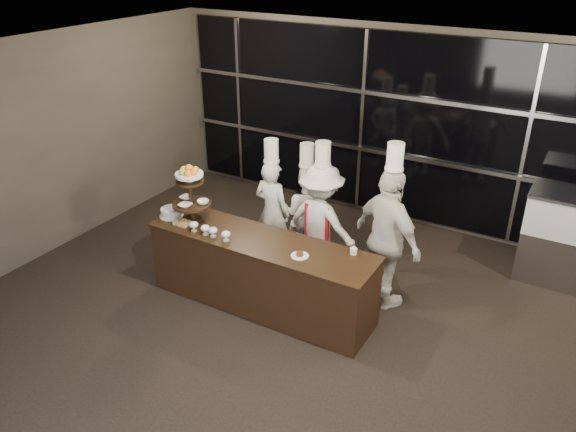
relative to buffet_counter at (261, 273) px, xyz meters
The scene contains 13 objects.
room 2.42m from the buffet_counter, 58.93° to the right, with size 10.00×10.00×10.00m.
window_wall 3.43m from the buffet_counter, 69.80° to the left, with size 8.60×0.10×2.80m.
buffet_counter is the anchor object (origin of this frame).
display_stand 1.33m from the buffet_counter, behind, with size 0.48×0.48×0.74m.
compotes 0.81m from the buffet_counter, 158.98° to the right, with size 0.58×0.11×0.12m.
layer_cake 1.40m from the buffet_counter, behind, with size 0.30×0.30×0.11m.
pastry_squares 1.16m from the buffet_counter, behind, with size 0.19×0.13×0.05m.
small_plate 0.76m from the buffet_counter, ahead, with size 0.20×0.20×0.05m.
chef_cup 1.21m from the buffet_counter, 13.08° to the left, with size 0.08×0.08×0.07m, color white.
chef_a 1.15m from the buffet_counter, 114.63° to the left, with size 0.56×0.39×1.77m.
chef_b 1.29m from the buffet_counter, 93.41° to the left, with size 0.77×0.66×1.70m.
chef_c 1.07m from the buffet_counter, 72.66° to the left, with size 1.08×0.70×1.88m.
chef_d 1.56m from the buffet_counter, 31.53° to the left, with size 1.14×0.88×2.10m.
Camera 1 is at (2.04, -2.92, 4.11)m, focal length 35.00 mm.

